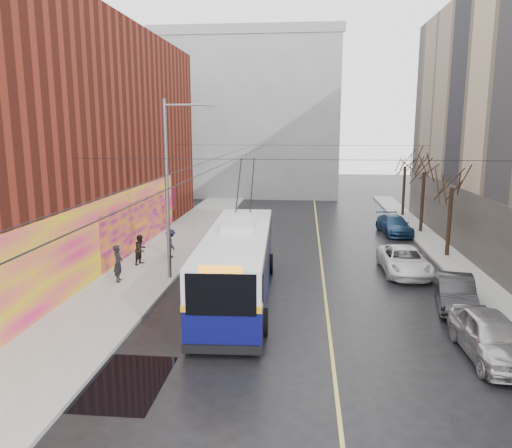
{
  "coord_description": "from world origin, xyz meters",
  "views": [
    {
      "loc": [
        0.46,
        -13.88,
        7.65
      ],
      "look_at": [
        -1.97,
        10.9,
        2.82
      ],
      "focal_mm": 35.0,
      "sensor_mm": 36.0,
      "label": 1
    }
  ],
  "objects_px": {
    "pedestrian_a": "(118,263)",
    "tree_near": "(453,174)",
    "parked_car_d": "(394,225)",
    "parked_car_c": "(404,261)",
    "streetlight_pole": "(170,185)",
    "trolleybus": "(238,262)",
    "pedestrian_c": "(171,243)",
    "pedestrian_b": "(141,250)",
    "tree_far": "(406,157)",
    "parked_car_a": "(491,336)",
    "parked_car_b": "(455,292)",
    "following_car": "(238,238)",
    "tree_mid": "(425,161)"
  },
  "relations": [
    {
      "from": "tree_near",
      "to": "following_car",
      "type": "distance_m",
      "value": 13.45
    },
    {
      "from": "tree_mid",
      "to": "trolleybus",
      "type": "xyz_separation_m",
      "value": [
        -11.47,
        -15.32,
        -3.59
      ]
    },
    {
      "from": "streetlight_pole",
      "to": "tree_mid",
      "type": "relative_size",
      "value": 1.35
    },
    {
      "from": "parked_car_d",
      "to": "pedestrian_b",
      "type": "height_order",
      "value": "pedestrian_b"
    },
    {
      "from": "pedestrian_a",
      "to": "tree_near",
      "type": "bearing_deg",
      "value": -77.2
    },
    {
      "from": "tree_mid",
      "to": "pedestrian_b",
      "type": "height_order",
      "value": "tree_mid"
    },
    {
      "from": "trolleybus",
      "to": "pedestrian_b",
      "type": "relative_size",
      "value": 7.63
    },
    {
      "from": "parked_car_a",
      "to": "pedestrian_a",
      "type": "xyz_separation_m",
      "value": [
        -15.4,
        6.57,
        0.3
      ]
    },
    {
      "from": "parked_car_b",
      "to": "parked_car_c",
      "type": "relative_size",
      "value": 0.84
    },
    {
      "from": "streetlight_pole",
      "to": "parked_car_d",
      "type": "bearing_deg",
      "value": 43.64
    },
    {
      "from": "parked_car_c",
      "to": "streetlight_pole",
      "type": "bearing_deg",
      "value": -169.69
    },
    {
      "from": "streetlight_pole",
      "to": "tree_mid",
      "type": "distance_m",
      "value": 19.96
    },
    {
      "from": "tree_far",
      "to": "parked_car_a",
      "type": "distance_m",
      "value": 27.94
    },
    {
      "from": "tree_mid",
      "to": "parked_car_b",
      "type": "relative_size",
      "value": 1.6
    },
    {
      "from": "tree_near",
      "to": "parked_car_d",
      "type": "distance_m",
      "value": 8.07
    },
    {
      "from": "parked_car_d",
      "to": "pedestrian_c",
      "type": "bearing_deg",
      "value": -155.44
    },
    {
      "from": "streetlight_pole",
      "to": "tree_near",
      "type": "relative_size",
      "value": 1.41
    },
    {
      "from": "streetlight_pole",
      "to": "following_car",
      "type": "bearing_deg",
      "value": 70.64
    },
    {
      "from": "tree_far",
      "to": "trolleybus",
      "type": "relative_size",
      "value": 0.52
    },
    {
      "from": "trolleybus",
      "to": "parked_car_c",
      "type": "distance_m",
      "value": 9.58
    },
    {
      "from": "tree_near",
      "to": "parked_car_d",
      "type": "relative_size",
      "value": 1.39
    },
    {
      "from": "parked_car_a",
      "to": "pedestrian_b",
      "type": "height_order",
      "value": "pedestrian_b"
    },
    {
      "from": "tree_far",
      "to": "parked_car_c",
      "type": "height_order",
      "value": "tree_far"
    },
    {
      "from": "parked_car_c",
      "to": "parked_car_d",
      "type": "height_order",
      "value": "parked_car_c"
    },
    {
      "from": "tree_near",
      "to": "tree_far",
      "type": "height_order",
      "value": "tree_far"
    },
    {
      "from": "parked_car_a",
      "to": "parked_car_c",
      "type": "relative_size",
      "value": 0.91
    },
    {
      "from": "trolleybus",
      "to": "pedestrian_b",
      "type": "distance_m",
      "value": 7.62
    },
    {
      "from": "parked_car_d",
      "to": "pedestrian_a",
      "type": "xyz_separation_m",
      "value": [
        -15.62,
        -13.47,
        0.4
      ]
    },
    {
      "from": "tree_near",
      "to": "pedestrian_c",
      "type": "bearing_deg",
      "value": -172.69
    },
    {
      "from": "parked_car_a",
      "to": "parked_car_c",
      "type": "height_order",
      "value": "parked_car_a"
    },
    {
      "from": "streetlight_pole",
      "to": "trolleybus",
      "type": "relative_size",
      "value": 0.71
    },
    {
      "from": "pedestrian_c",
      "to": "pedestrian_b",
      "type": "bearing_deg",
      "value": 114.67
    },
    {
      "from": "tree_mid",
      "to": "following_car",
      "type": "xyz_separation_m",
      "value": [
        -12.73,
        -6.13,
        -4.56
      ]
    },
    {
      "from": "streetlight_pole",
      "to": "trolleybus",
      "type": "xyz_separation_m",
      "value": [
        3.67,
        -2.32,
        -3.18
      ]
    },
    {
      "from": "parked_car_b",
      "to": "following_car",
      "type": "bearing_deg",
      "value": 148.34
    },
    {
      "from": "pedestrian_c",
      "to": "parked_car_a",
      "type": "bearing_deg",
      "value": -157.39
    },
    {
      "from": "tree_near",
      "to": "tree_mid",
      "type": "xyz_separation_m",
      "value": [
        0.0,
        7.0,
        0.28
      ]
    },
    {
      "from": "trolleybus",
      "to": "parked_car_d",
      "type": "height_order",
      "value": "trolleybus"
    },
    {
      "from": "parked_car_c",
      "to": "parked_car_d",
      "type": "distance_m",
      "value": 10.2
    },
    {
      "from": "tree_near",
      "to": "pedestrian_c",
      "type": "distance_m",
      "value": 16.88
    },
    {
      "from": "pedestrian_b",
      "to": "streetlight_pole",
      "type": "bearing_deg",
      "value": -115.35
    },
    {
      "from": "parked_car_d",
      "to": "pedestrian_a",
      "type": "height_order",
      "value": "pedestrian_a"
    },
    {
      "from": "parked_car_d",
      "to": "following_car",
      "type": "xyz_separation_m",
      "value": [
        -10.73,
        -5.66,
        0.03
      ]
    },
    {
      "from": "tree_far",
      "to": "pedestrian_b",
      "type": "xyz_separation_m",
      "value": [
        -17.53,
        -17.76,
        -4.16
      ]
    },
    {
      "from": "tree_far",
      "to": "pedestrian_a",
      "type": "distance_m",
      "value": 27.66
    },
    {
      "from": "streetlight_pole",
      "to": "parked_car_d",
      "type": "distance_m",
      "value": 18.63
    },
    {
      "from": "trolleybus",
      "to": "parked_car_b",
      "type": "xyz_separation_m",
      "value": [
        9.47,
        -0.34,
        -0.98
      ]
    },
    {
      "from": "tree_near",
      "to": "parked_car_b",
      "type": "height_order",
      "value": "tree_near"
    },
    {
      "from": "trolleybus",
      "to": "parked_car_a",
      "type": "distance_m",
      "value": 10.65
    },
    {
      "from": "tree_near",
      "to": "pedestrian_b",
      "type": "bearing_deg",
      "value": -167.9
    }
  ]
}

